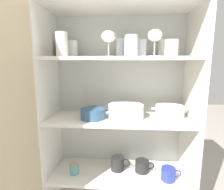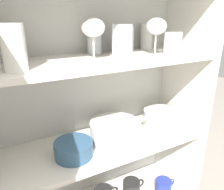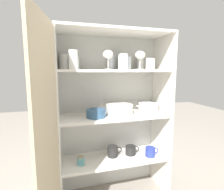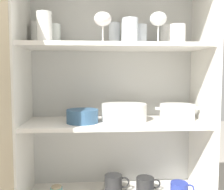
{
  "view_description": "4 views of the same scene",
  "coord_description": "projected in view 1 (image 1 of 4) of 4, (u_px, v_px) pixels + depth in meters",
  "views": [
    {
      "loc": [
        0.03,
        -0.95,
        1.09
      ],
      "look_at": [
        -0.05,
        0.22,
        0.89
      ],
      "focal_mm": 28.0,
      "sensor_mm": 36.0,
      "label": 1
    },
    {
      "loc": [
        -0.39,
        -0.62,
        1.3
      ],
      "look_at": [
        0.04,
        0.17,
        0.97
      ],
      "focal_mm": 35.0,
      "sensor_mm": 36.0,
      "label": 2
    },
    {
      "loc": [
        -0.42,
        -1.25,
        1.13
      ],
      "look_at": [
        -0.01,
        0.18,
        0.92
      ],
      "focal_mm": 28.0,
      "sensor_mm": 36.0,
      "label": 3
    },
    {
      "loc": [
        -0.11,
        -1.17,
        1.0
      ],
      "look_at": [
        -0.01,
        0.21,
        0.88
      ],
      "focal_mm": 42.0,
      "sensor_mm": 36.0,
      "label": 4
    }
  ],
  "objects": [
    {
      "name": "wine_glass_1",
      "position": [
        109.0,
        37.0,
        1.04
      ],
      "size": [
        0.09,
        0.09,
        0.15
      ],
      "color": "silver",
      "rests_on": "shelf_board_upper"
    },
    {
      "name": "shelf_board_middle",
      "position": [
        119.0,
        119.0,
        1.16
      ],
      "size": [
        0.91,
        0.33,
        0.02
      ],
      "primitive_type": "cube",
      "color": "silver"
    },
    {
      "name": "coffee_mug_extra_1",
      "position": [
        118.0,
        163.0,
        1.24
      ],
      "size": [
        0.13,
        0.09,
        0.09
      ],
      "color": "black",
      "rests_on": "shelf_board_lower"
    },
    {
      "name": "cupboard_side_right",
      "position": [
        190.0,
        124.0,
        1.13
      ],
      "size": [
        0.02,
        0.36,
        1.43
      ],
      "primitive_type": "cube",
      "color": "white",
      "rests_on": "ground_plane"
    },
    {
      "name": "cupboard_back_panel",
      "position": [
        119.0,
        115.0,
        1.33
      ],
      "size": [
        0.95,
        0.02,
        1.43
      ],
      "primitive_type": "cube",
      "color": "silver",
      "rests_on": "ground_plane"
    },
    {
      "name": "coffee_mug_extra_2",
      "position": [
        142.0,
        166.0,
        1.22
      ],
      "size": [
        0.13,
        0.1,
        0.08
      ],
      "color": "black",
      "rests_on": "shelf_board_lower"
    },
    {
      "name": "cupboard_door",
      "position": [
        2.0,
        150.0,
        0.79
      ],
      "size": [
        0.1,
        0.47,
        1.43
      ],
      "color": "tan",
      "rests_on": "ground_plane"
    },
    {
      "name": "tumbler_glass_2",
      "position": [
        163.0,
        49.0,
        1.17
      ],
      "size": [
        0.06,
        0.06,
        0.12
      ],
      "color": "white",
      "rests_on": "shelf_board_upper"
    },
    {
      "name": "shelf_board_lower",
      "position": [
        118.0,
        173.0,
        1.22
      ],
      "size": [
        0.91,
        0.33,
        0.02
      ],
      "primitive_type": "cube",
      "color": "silver"
    },
    {
      "name": "casserole_dish",
      "position": [
        169.0,
        112.0,
        1.13
      ],
      "size": [
        0.23,
        0.18,
        0.08
      ],
      "color": "silver",
      "rests_on": "shelf_board_middle"
    },
    {
      "name": "tumbler_glass_7",
      "position": [
        140.0,
        49.0,
        1.14
      ],
      "size": [
        0.08,
        0.08,
        0.11
      ],
      "color": "white",
      "rests_on": "shelf_board_upper"
    },
    {
      "name": "mixing_bowl_large",
      "position": [
        93.0,
        113.0,
        1.12
      ],
      "size": [
        0.16,
        0.16,
        0.07
      ],
      "color": "#33567A",
      "rests_on": "shelf_board_middle"
    },
    {
      "name": "coffee_mug_primary",
      "position": [
        169.0,
        174.0,
        1.13
      ],
      "size": [
        0.13,
        0.09,
        0.08
      ],
      "color": "#283893",
      "rests_on": "shelf_board_lower"
    },
    {
      "name": "tumbler_glass_4",
      "position": [
        72.0,
        49.0,
        1.17
      ],
      "size": [
        0.07,
        0.07,
        0.11
      ],
      "color": "white",
      "rests_on": "shelf_board_upper"
    },
    {
      "name": "tumbler_glass_3",
      "position": [
        121.0,
        48.0,
        1.19
      ],
      "size": [
        0.06,
        0.06,
        0.13
      ],
      "color": "white",
      "rests_on": "shelf_board_upper"
    },
    {
      "name": "cupboard_top_panel",
      "position": [
        120.0,
        6.0,
        1.04
      ],
      "size": [
        0.95,
        0.36,
        0.02
      ],
      "primitive_type": "cube",
      "color": "white",
      "rests_on": "cupboard_side_left"
    },
    {
      "name": "tumbler_glass_6",
      "position": [
        62.0,
        45.0,
        1.03
      ],
      "size": [
        0.07,
        0.07,
        0.14
      ],
      "color": "white",
      "rests_on": "shelf_board_upper"
    },
    {
      "name": "tumbler_glass_1",
      "position": [
        61.0,
        49.0,
        1.2
      ],
      "size": [
        0.07,
        0.07,
        0.12
      ],
      "color": "white",
      "rests_on": "shelf_board_upper"
    },
    {
      "name": "storage_jar",
      "position": [
        74.0,
        169.0,
        1.19
      ],
      "size": [
        0.06,
        0.06,
        0.07
      ],
      "color": "#5BA3A8",
      "rests_on": "shelf_board_lower"
    },
    {
      "name": "cupboard_side_left",
      "position": [
        51.0,
        121.0,
        1.19
      ],
      "size": [
        0.02,
        0.36,
        1.43
      ],
      "primitive_type": "cube",
      "color": "white",
      "rests_on": "ground_plane"
    },
    {
      "name": "tumbler_glass_5",
      "position": [
        131.0,
        46.0,
        1.06
      ],
      "size": [
        0.08,
        0.08,
        0.13
      ],
      "color": "white",
      "rests_on": "shelf_board_upper"
    },
    {
      "name": "tumbler_glass_0",
      "position": [
        171.0,
        48.0,
        1.0
      ],
      "size": [
        0.08,
        0.08,
        0.09
      ],
      "color": "silver",
      "rests_on": "shelf_board_upper"
    },
    {
      "name": "plate_stack_white",
      "position": [
        126.0,
        111.0,
        1.14
      ],
      "size": [
        0.23,
        0.23,
        0.09
      ],
      "color": "silver",
      "rests_on": "shelf_board_middle"
    },
    {
      "name": "shelf_board_upper",
      "position": [
        119.0,
        59.0,
        1.09
      ],
      "size": [
        0.91,
        0.33,
        0.02
      ],
      "primitive_type": "cube",
      "color": "silver"
    },
    {
      "name": "wine_glass_0",
      "position": [
        155.0,
        37.0,
        1.0
      ],
      "size": [
        0.08,
        0.08,
        0.15
      ],
      "color": "white",
      "rests_on": "shelf_board_upper"
    }
  ]
}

